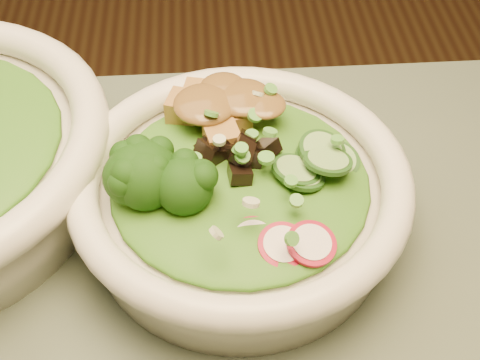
{
  "coord_description": "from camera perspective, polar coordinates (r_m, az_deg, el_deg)",
  "views": [
    {
      "loc": [
        0.07,
        -0.15,
        1.17
      ],
      "look_at": [
        0.1,
        0.19,
        0.81
      ],
      "focal_mm": 50.0,
      "sensor_mm": 36.0,
      "label": 1
    }
  ],
  "objects": [
    {
      "name": "peanut_sauce",
      "position": [
        0.53,
        -1.54,
        6.56
      ],
      "size": [
        0.07,
        0.05,
        0.02
      ],
      "primitive_type": "ellipsoid",
      "color": "brown",
      "rests_on": "tofu_cubes"
    },
    {
      "name": "tofu_cubes",
      "position": [
        0.54,
        -1.52,
        5.54
      ],
      "size": [
        0.09,
        0.07,
        0.03
      ],
      "primitive_type": null,
      "rotation": [
        0.0,
        0.0,
        0.14
      ],
      "color": "#9E6834",
      "rests_on": "salad_bowl"
    },
    {
      "name": "lettuce_bed",
      "position": [
        0.5,
        0.0,
        0.08
      ],
      "size": [
        0.2,
        0.2,
        0.02
      ],
      "primitive_type": "ellipsoid",
      "color": "#276B16",
      "rests_on": "salad_bowl"
    },
    {
      "name": "scallion_garnish",
      "position": [
        0.48,
        0.0,
        1.94
      ],
      "size": [
        0.19,
        0.19,
        0.02
      ],
      "primitive_type": null,
      "color": "#509B36",
      "rests_on": "salad_bowl"
    },
    {
      "name": "mushroom_heap",
      "position": [
        0.5,
        -0.35,
        2.07
      ],
      "size": [
        0.08,
        0.08,
        0.04
      ],
      "primitive_type": null,
      "rotation": [
        0.0,
        0.0,
        0.14
      ],
      "color": "black",
      "rests_on": "salad_bowl"
    },
    {
      "name": "radish_slices",
      "position": [
        0.46,
        2.41,
        -5.19
      ],
      "size": [
        0.11,
        0.05,
        0.02
      ],
      "primitive_type": null,
      "rotation": [
        0.0,
        0.0,
        0.14
      ],
      "color": "maroon",
      "rests_on": "salad_bowl"
    },
    {
      "name": "salad_bowl",
      "position": [
        0.52,
        0.0,
        -1.47
      ],
      "size": [
        0.26,
        0.26,
        0.07
      ],
      "rotation": [
        0.0,
        0.0,
        0.14
      ],
      "color": "white",
      "rests_on": "dining_table"
    },
    {
      "name": "broccoli_florets",
      "position": [
        0.48,
        -6.89,
        -0.21
      ],
      "size": [
        0.09,
        0.08,
        0.04
      ],
      "primitive_type": null,
      "rotation": [
        0.0,
        0.0,
        0.14
      ],
      "color": "black",
      "rests_on": "salad_bowl"
    },
    {
      "name": "cucumber_slices",
      "position": [
        0.51,
        6.92,
        2.19
      ],
      "size": [
        0.08,
        0.08,
        0.03
      ],
      "primitive_type": null,
      "rotation": [
        0.0,
        0.0,
        0.14
      ],
      "color": "#88B564",
      "rests_on": "salad_bowl"
    }
  ]
}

